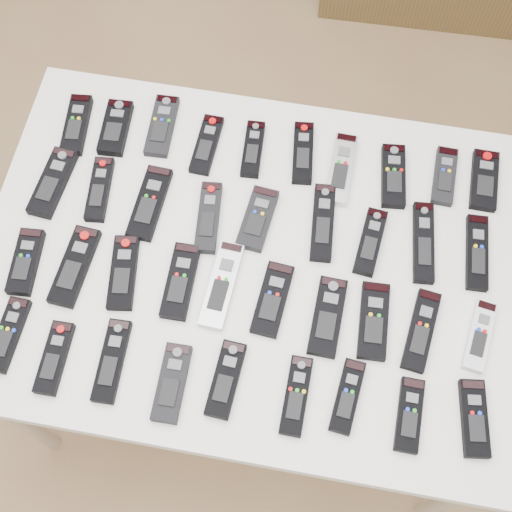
% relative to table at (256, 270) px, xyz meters
% --- Properties ---
extents(ground, '(4.00, 4.00, 0.00)m').
position_rel_table_xyz_m(ground, '(0.07, -0.11, -0.72)').
color(ground, '#96684C').
rests_on(ground, ground).
extents(table, '(1.25, 0.88, 0.78)m').
position_rel_table_xyz_m(table, '(0.00, 0.00, 0.00)').
color(table, white).
rests_on(table, ground).
extents(remote_0, '(0.07, 0.17, 0.02)m').
position_rel_table_xyz_m(remote_0, '(-0.50, 0.27, 0.07)').
color(remote_0, black).
rests_on(remote_0, table).
extents(remote_1, '(0.07, 0.15, 0.02)m').
position_rel_table_xyz_m(remote_1, '(-0.40, 0.28, 0.07)').
color(remote_1, black).
rests_on(remote_1, table).
extents(remote_2, '(0.06, 0.17, 0.02)m').
position_rel_table_xyz_m(remote_2, '(-0.29, 0.31, 0.07)').
color(remote_2, black).
rests_on(remote_2, table).
extents(remote_3, '(0.05, 0.16, 0.02)m').
position_rel_table_xyz_m(remote_3, '(-0.17, 0.28, 0.07)').
color(remote_3, black).
rests_on(remote_3, table).
extents(remote_4, '(0.05, 0.15, 0.02)m').
position_rel_table_xyz_m(remote_4, '(-0.06, 0.28, 0.07)').
color(remote_4, black).
rests_on(remote_4, table).
extents(remote_5, '(0.07, 0.17, 0.02)m').
position_rel_table_xyz_m(remote_5, '(0.06, 0.29, 0.07)').
color(remote_5, black).
rests_on(remote_5, table).
extents(remote_6, '(0.06, 0.19, 0.02)m').
position_rel_table_xyz_m(remote_6, '(0.16, 0.26, 0.07)').
color(remote_6, '#B7B7BC').
rests_on(remote_6, table).
extents(remote_7, '(0.07, 0.17, 0.02)m').
position_rel_table_xyz_m(remote_7, '(0.28, 0.27, 0.07)').
color(remote_7, black).
rests_on(remote_7, table).
extents(remote_8, '(0.05, 0.15, 0.02)m').
position_rel_table_xyz_m(remote_8, '(0.40, 0.29, 0.07)').
color(remote_8, black).
rests_on(remote_8, table).
extents(remote_9, '(0.06, 0.16, 0.02)m').
position_rel_table_xyz_m(remote_9, '(0.50, 0.29, 0.07)').
color(remote_9, black).
rests_on(remote_9, table).
extents(remote_10, '(0.07, 0.19, 0.02)m').
position_rel_table_xyz_m(remote_10, '(-0.51, 0.11, 0.07)').
color(remote_10, black).
rests_on(remote_10, table).
extents(remote_11, '(0.06, 0.17, 0.02)m').
position_rel_table_xyz_m(remote_11, '(-0.39, 0.11, 0.07)').
color(remote_11, black).
rests_on(remote_11, table).
extents(remote_12, '(0.07, 0.19, 0.02)m').
position_rel_table_xyz_m(remote_12, '(-0.27, 0.09, 0.07)').
color(remote_12, black).
rests_on(remote_12, table).
extents(remote_13, '(0.07, 0.18, 0.02)m').
position_rel_table_xyz_m(remote_13, '(-0.13, 0.08, 0.07)').
color(remote_13, black).
rests_on(remote_13, table).
extents(remote_14, '(0.08, 0.16, 0.02)m').
position_rel_table_xyz_m(remote_14, '(-0.01, 0.10, 0.07)').
color(remote_14, black).
rests_on(remote_14, table).
extents(remote_15, '(0.06, 0.19, 0.02)m').
position_rel_table_xyz_m(remote_15, '(0.14, 0.11, 0.07)').
color(remote_15, black).
rests_on(remote_15, table).
extents(remote_16, '(0.06, 0.17, 0.02)m').
position_rel_table_xyz_m(remote_16, '(0.25, 0.08, 0.07)').
color(remote_16, black).
rests_on(remote_16, table).
extents(remote_17, '(0.06, 0.20, 0.02)m').
position_rel_table_xyz_m(remote_17, '(0.37, 0.10, 0.07)').
color(remote_17, black).
rests_on(remote_17, table).
extents(remote_18, '(0.06, 0.19, 0.02)m').
position_rel_table_xyz_m(remote_18, '(0.49, 0.10, 0.07)').
color(remote_18, black).
rests_on(remote_18, table).
extents(remote_19, '(0.07, 0.16, 0.02)m').
position_rel_table_xyz_m(remote_19, '(-0.51, -0.10, 0.07)').
color(remote_19, black).
rests_on(remote_19, table).
extents(remote_20, '(0.07, 0.19, 0.02)m').
position_rel_table_xyz_m(remote_20, '(-0.39, -0.09, 0.07)').
color(remote_20, black).
rests_on(remote_20, table).
extents(remote_21, '(0.08, 0.18, 0.02)m').
position_rel_table_xyz_m(remote_21, '(-0.28, -0.09, 0.07)').
color(remote_21, black).
rests_on(remote_21, table).
extents(remote_22, '(0.06, 0.18, 0.02)m').
position_rel_table_xyz_m(remote_22, '(-0.15, -0.09, 0.07)').
color(remote_22, black).
rests_on(remote_22, table).
extents(remote_23, '(0.07, 0.21, 0.02)m').
position_rel_table_xyz_m(remote_23, '(-0.06, -0.08, 0.07)').
color(remote_23, '#B7B7BC').
rests_on(remote_23, table).
extents(remote_24, '(0.07, 0.17, 0.02)m').
position_rel_table_xyz_m(remote_24, '(0.05, -0.09, 0.07)').
color(remote_24, black).
rests_on(remote_24, table).
extents(remote_25, '(0.07, 0.18, 0.02)m').
position_rel_table_xyz_m(remote_25, '(0.18, -0.11, 0.07)').
color(remote_25, black).
rests_on(remote_25, table).
extents(remote_26, '(0.07, 0.18, 0.02)m').
position_rel_table_xyz_m(remote_26, '(0.28, -0.10, 0.07)').
color(remote_26, black).
rests_on(remote_26, table).
extents(remote_27, '(0.07, 0.19, 0.02)m').
position_rel_table_xyz_m(remote_27, '(0.38, -0.11, 0.07)').
color(remote_27, black).
rests_on(remote_27, table).
extents(remote_28, '(0.07, 0.16, 0.02)m').
position_rel_table_xyz_m(remote_28, '(0.50, -0.10, 0.07)').
color(remote_28, silver).
rests_on(remote_28, table).
extents(remote_29, '(0.05, 0.17, 0.02)m').
position_rel_table_xyz_m(remote_29, '(-0.49, -0.27, 0.07)').
color(remote_29, black).
rests_on(remote_29, table).
extents(remote_30, '(0.05, 0.16, 0.02)m').
position_rel_table_xyz_m(remote_30, '(-0.38, -0.30, 0.07)').
color(remote_30, black).
rests_on(remote_30, table).
extents(remote_31, '(0.05, 0.18, 0.02)m').
position_rel_table_xyz_m(remote_31, '(-0.26, -0.29, 0.07)').
color(remote_31, black).
rests_on(remote_31, table).
extents(remote_32, '(0.06, 0.17, 0.02)m').
position_rel_table_xyz_m(remote_32, '(-0.12, -0.31, 0.07)').
color(remote_32, black).
rests_on(remote_32, table).
extents(remote_33, '(0.06, 0.16, 0.02)m').
position_rel_table_xyz_m(remote_33, '(-0.01, -0.29, 0.07)').
color(remote_33, black).
rests_on(remote_33, table).
extents(remote_34, '(0.05, 0.17, 0.02)m').
position_rel_table_xyz_m(remote_34, '(0.14, -0.29, 0.07)').
color(remote_34, black).
rests_on(remote_34, table).
extents(remote_35, '(0.06, 0.16, 0.02)m').
position_rel_table_xyz_m(remote_35, '(0.24, -0.28, 0.07)').
color(remote_35, black).
rests_on(remote_35, table).
extents(remote_36, '(0.05, 0.15, 0.02)m').
position_rel_table_xyz_m(remote_36, '(0.37, -0.29, 0.07)').
color(remote_36, black).
rests_on(remote_36, table).
extents(remote_37, '(0.07, 0.16, 0.02)m').
position_rel_table_xyz_m(remote_37, '(0.50, -0.27, 0.07)').
color(remote_37, black).
rests_on(remote_37, table).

